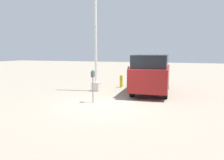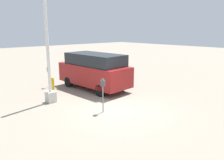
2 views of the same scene
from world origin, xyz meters
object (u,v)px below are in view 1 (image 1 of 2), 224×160
(lamp_post, at_px, (96,59))
(fire_hydrant, at_px, (121,81))
(parking_meter_near, at_px, (93,79))
(parked_van, at_px, (151,73))
(parking_meter_far, at_px, (129,71))

(lamp_post, xyz_separation_m, fire_hydrant, (1.80, -1.05, -1.53))
(parking_meter_near, distance_m, parked_van, 4.06)
(parking_meter_far, distance_m, lamp_post, 3.19)
(parking_meter_near, bearing_deg, lamp_post, 20.38)
(parked_van, distance_m, fire_hydrant, 2.64)
(parking_meter_near, xyz_separation_m, parked_van, (3.42, -2.19, 0.04))
(lamp_post, height_order, parked_van, lamp_post)
(parking_meter_far, bearing_deg, lamp_post, 154.77)
(parking_meter_far, height_order, fire_hydrant, parking_meter_far)
(parking_meter_far, relative_size, parked_van, 0.28)
(parking_meter_near, relative_size, parking_meter_far, 1.13)
(fire_hydrant, bearing_deg, parking_meter_far, -15.00)
(parking_meter_near, height_order, lamp_post, lamp_post)
(parking_meter_far, xyz_separation_m, fire_hydrant, (-0.95, 0.25, -0.58))
(parking_meter_near, xyz_separation_m, parking_meter_far, (5.63, -0.25, -0.13))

